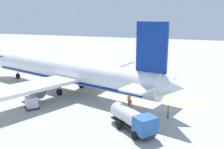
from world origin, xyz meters
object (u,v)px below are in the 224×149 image
airliner_foreground (66,71)px  crew_marshaller (131,76)px  service_truck_baggage (133,119)px  cargo_container_mid (32,103)px  crew_supervisor (168,110)px  crew_loader_right (129,99)px  crew_loader_left (131,105)px

airliner_foreground → crew_marshaller: 13.49m
service_truck_baggage → cargo_container_mid: 15.03m
crew_supervisor → crew_loader_right: bearing=66.8°
crew_marshaller → crew_loader_right: (-13.76, -3.77, -0.07)m
airliner_foreground → cargo_container_mid: airliner_foreground is taller
service_truck_baggage → cargo_container_mid: bearing=83.5°
crew_loader_left → crew_supervisor: crew_loader_left is taller
crew_supervisor → crew_loader_left: bearing=87.4°
crew_loader_right → crew_marshaller: bearing=15.3°
crew_marshaller → service_truck_baggage: bearing=-163.2°
crew_loader_right → crew_supervisor: size_ratio=0.94×
cargo_container_mid → crew_loader_right: size_ratio=1.46×
airliner_foreground → crew_supervisor: (-5.98, -18.04, -2.35)m
airliner_foreground → crew_loader_right: (-3.45, -12.15, -2.43)m
crew_marshaller → airliner_foreground: bearing=140.9°
cargo_container_mid → crew_marshaller: bearing=-23.4°
airliner_foreground → crew_loader_right: bearing=-105.9°
service_truck_baggage → crew_marshaller: 22.28m
service_truck_baggage → airliner_foreground: bearing=53.4°
crew_loader_left → crew_supervisor: 4.99m
airliner_foreground → crew_marshaller: (10.30, -8.38, -2.36)m
cargo_container_mid → service_truck_baggage: bearing=-96.5°
airliner_foreground → crew_loader_right: airliner_foreground is taller
service_truck_baggage → crew_supervisor: 5.99m
airliner_foreground → service_truck_baggage: 18.58m
crew_marshaller → crew_loader_right: size_ratio=1.06×
service_truck_baggage → crew_supervisor: size_ratio=3.62×
crew_loader_right → crew_supervisor: (-2.53, -5.88, 0.07)m
cargo_container_mid → crew_loader_right: (5.86, -12.25, 0.11)m
cargo_container_mid → crew_loader_right: cargo_container_mid is taller
service_truck_baggage → crew_supervisor: (5.04, -3.21, -0.36)m
crew_marshaller → crew_loader_right: 14.27m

